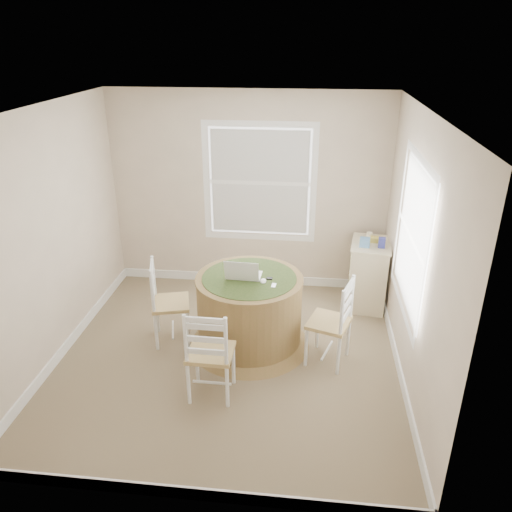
# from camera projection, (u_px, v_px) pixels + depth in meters

# --- Properties ---
(room) EXTENTS (3.64, 3.64, 2.64)m
(room) POSITION_uv_depth(u_px,v_px,m) (244.00, 242.00, 4.98)
(room) COLOR #857354
(room) RESTS_ON ground
(round_table) EXTENTS (1.34, 1.34, 0.83)m
(round_table) POSITION_uv_depth(u_px,v_px,m) (249.00, 309.00, 5.45)
(round_table) COLOR brown
(round_table) RESTS_ON ground
(chair_left) EXTENTS (0.50, 0.51, 0.95)m
(chair_left) POSITION_uv_depth(u_px,v_px,m) (171.00, 303.00, 5.52)
(chair_left) COLOR white
(chair_left) RESTS_ON ground
(chair_near) EXTENTS (0.43, 0.41, 0.95)m
(chair_near) POSITION_uv_depth(u_px,v_px,m) (211.00, 352.00, 4.67)
(chair_near) COLOR white
(chair_near) RESTS_ON ground
(chair_right) EXTENTS (0.51, 0.53, 0.95)m
(chair_right) POSITION_uv_depth(u_px,v_px,m) (329.00, 322.00, 5.16)
(chair_right) COLOR white
(chair_right) RESTS_ON ground
(laptop) EXTENTS (0.38, 0.33, 0.25)m
(laptop) POSITION_uv_depth(u_px,v_px,m) (244.00, 275.00, 5.29)
(laptop) COLOR white
(laptop) RESTS_ON round_table
(mouse) EXTENTS (0.07, 0.11, 0.04)m
(mouse) POSITION_uv_depth(u_px,v_px,m) (263.00, 281.00, 5.20)
(mouse) COLOR white
(mouse) RESTS_ON round_table
(phone) EXTENTS (0.05, 0.09, 0.02)m
(phone) POSITION_uv_depth(u_px,v_px,m) (274.00, 286.00, 5.13)
(phone) COLOR #B7BABF
(phone) RESTS_ON round_table
(keys) EXTENTS (0.06, 0.05, 0.02)m
(keys) POSITION_uv_depth(u_px,v_px,m) (269.00, 279.00, 5.26)
(keys) COLOR black
(keys) RESTS_ON round_table
(corner_chest) EXTENTS (0.56, 0.70, 0.85)m
(corner_chest) POSITION_uv_depth(u_px,v_px,m) (368.00, 274.00, 6.27)
(corner_chest) COLOR beige
(corner_chest) RESTS_ON ground
(tissue_box) EXTENTS (0.13, 0.13, 0.10)m
(tissue_box) POSITION_uv_depth(u_px,v_px,m) (364.00, 243.00, 5.98)
(tissue_box) COLOR #5286BC
(tissue_box) RESTS_ON corner_chest
(box_yellow) EXTENTS (0.16, 0.12, 0.06)m
(box_yellow) POSITION_uv_depth(u_px,v_px,m) (377.00, 239.00, 6.12)
(box_yellow) COLOR gold
(box_yellow) RESTS_ON corner_chest
(box_blue) EXTENTS (0.09, 0.09, 0.12)m
(box_blue) POSITION_uv_depth(u_px,v_px,m) (383.00, 243.00, 5.94)
(box_blue) COLOR #353AA0
(box_blue) RESTS_ON corner_chest
(cup_cream) EXTENTS (0.07, 0.07, 0.09)m
(cup_cream) POSITION_uv_depth(u_px,v_px,m) (369.00, 235.00, 6.21)
(cup_cream) COLOR beige
(cup_cream) RESTS_ON corner_chest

